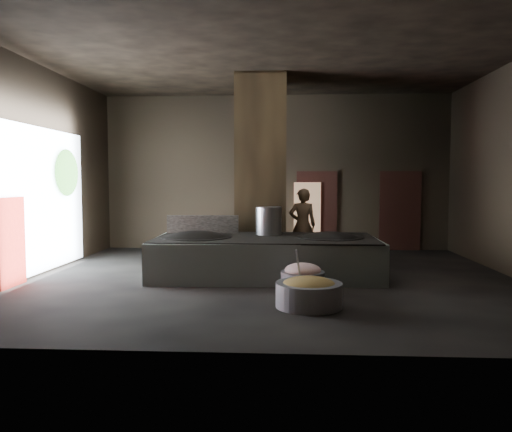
# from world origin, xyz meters

# --- Properties ---
(floor) EXTENTS (10.00, 9.00, 0.10)m
(floor) POSITION_xyz_m (0.00, 0.00, -0.05)
(floor) COLOR black
(floor) RESTS_ON ground
(ceiling) EXTENTS (10.00, 9.00, 0.10)m
(ceiling) POSITION_xyz_m (0.00, 0.00, 4.55)
(ceiling) COLOR black
(ceiling) RESTS_ON back_wall
(back_wall) EXTENTS (10.00, 0.10, 4.50)m
(back_wall) POSITION_xyz_m (0.00, 4.55, 2.25)
(back_wall) COLOR black
(back_wall) RESTS_ON ground
(front_wall) EXTENTS (10.00, 0.10, 4.50)m
(front_wall) POSITION_xyz_m (0.00, -4.55, 2.25)
(front_wall) COLOR black
(front_wall) RESTS_ON ground
(left_wall) EXTENTS (0.10, 9.00, 4.50)m
(left_wall) POSITION_xyz_m (-5.05, 0.00, 2.25)
(left_wall) COLOR black
(left_wall) RESTS_ON ground
(pillar) EXTENTS (1.20, 1.20, 4.50)m
(pillar) POSITION_xyz_m (-0.30, 1.90, 2.25)
(pillar) COLOR black
(pillar) RESTS_ON ground
(hearth_platform) EXTENTS (4.72, 2.36, 0.81)m
(hearth_platform) POSITION_xyz_m (-0.13, 0.22, 0.40)
(hearth_platform) COLOR #B0C4B4
(hearth_platform) RESTS_ON ground
(platform_cap) EXTENTS (4.55, 2.19, 0.03)m
(platform_cap) POSITION_xyz_m (-0.13, 0.22, 0.82)
(platform_cap) COLOR black
(platform_cap) RESTS_ON hearth_platform
(wok_left) EXTENTS (1.47, 1.47, 0.40)m
(wok_left) POSITION_xyz_m (-1.58, 0.17, 0.75)
(wok_left) COLOR black
(wok_left) RESTS_ON hearth_platform
(wok_left_rim) EXTENTS (1.50, 1.50, 0.05)m
(wok_left_rim) POSITION_xyz_m (-1.58, 0.17, 0.82)
(wok_left_rim) COLOR black
(wok_left_rim) RESTS_ON hearth_platform
(wok_right) EXTENTS (1.37, 1.37, 0.38)m
(wok_right) POSITION_xyz_m (1.22, 0.27, 0.75)
(wok_right) COLOR black
(wok_right) RESTS_ON hearth_platform
(wok_right_rim) EXTENTS (1.40, 1.40, 0.05)m
(wok_right_rim) POSITION_xyz_m (1.22, 0.27, 0.82)
(wok_right_rim) COLOR black
(wok_right_rim) RESTS_ON hearth_platform
(stock_pot) EXTENTS (0.57, 0.57, 0.61)m
(stock_pot) POSITION_xyz_m (-0.08, 0.77, 1.13)
(stock_pot) COLOR #929399
(stock_pot) RESTS_ON hearth_platform
(splash_guard) EXTENTS (1.62, 0.11, 0.40)m
(splash_guard) POSITION_xyz_m (-1.58, 0.97, 1.03)
(splash_guard) COLOR black
(splash_guard) RESTS_ON hearth_platform
(cook) EXTENTS (0.68, 0.46, 1.82)m
(cook) POSITION_xyz_m (0.71, 2.23, 0.91)
(cook) COLOR olive
(cook) RESTS_ON ground
(veg_basin) EXTENTS (1.20, 1.20, 0.39)m
(veg_basin) POSITION_xyz_m (0.66, -2.31, 0.20)
(veg_basin) COLOR slate
(veg_basin) RESTS_ON ground
(veg_fill) EXTENTS (0.87, 0.87, 0.27)m
(veg_fill) POSITION_xyz_m (0.66, -2.31, 0.35)
(veg_fill) COLOR olive
(veg_fill) RESTS_ON veg_basin
(ladle) EXTENTS (0.15, 0.41, 0.75)m
(ladle) POSITION_xyz_m (0.51, -2.16, 0.55)
(ladle) COLOR #929399
(ladle) RESTS_ON veg_basin
(meat_basin) EXTENTS (0.82, 0.82, 0.42)m
(meat_basin) POSITION_xyz_m (0.59, -1.52, 0.21)
(meat_basin) COLOR slate
(meat_basin) RESTS_ON ground
(meat_fill) EXTENTS (0.64, 0.64, 0.24)m
(meat_fill) POSITION_xyz_m (0.59, -1.52, 0.45)
(meat_fill) COLOR #CD7B7D
(meat_fill) RESTS_ON meat_basin
(doorway_near) EXTENTS (1.18, 0.08, 2.38)m
(doorway_near) POSITION_xyz_m (1.20, 4.45, 1.10)
(doorway_near) COLOR black
(doorway_near) RESTS_ON ground
(doorway_near_glow) EXTENTS (0.78, 0.04, 1.83)m
(doorway_near_glow) POSITION_xyz_m (0.92, 4.36, 1.05)
(doorway_near_glow) COLOR #8C6647
(doorway_near_glow) RESTS_ON ground
(doorway_far) EXTENTS (1.18, 0.08, 2.38)m
(doorway_far) POSITION_xyz_m (3.60, 4.45, 1.10)
(doorway_far) COLOR black
(doorway_far) RESTS_ON ground
(doorway_far_glow) EXTENTS (0.85, 0.04, 2.00)m
(doorway_far_glow) POSITION_xyz_m (3.52, 4.51, 1.05)
(doorway_far_glow) COLOR #8C6647
(doorway_far_glow) RESTS_ON ground
(left_opening) EXTENTS (0.04, 4.20, 3.10)m
(left_opening) POSITION_xyz_m (-4.95, 0.20, 1.60)
(left_opening) COLOR white
(left_opening) RESTS_ON ground
(pavilion_sliver) EXTENTS (0.05, 0.90, 1.70)m
(pavilion_sliver) POSITION_xyz_m (-4.88, -1.10, 0.85)
(pavilion_sliver) COLOR maroon
(pavilion_sliver) RESTS_ON ground
(tree_silhouette) EXTENTS (0.28, 1.10, 1.10)m
(tree_silhouette) POSITION_xyz_m (-4.85, 1.30, 2.20)
(tree_silhouette) COLOR #194714
(tree_silhouette) RESTS_ON left_opening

